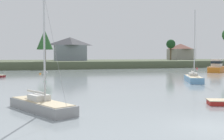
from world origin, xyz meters
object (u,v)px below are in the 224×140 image
object	(u,v)px
sailboat_skyblue	(193,80)
mooring_buoy_red	(197,69)
cruiser_orange	(217,69)
mooring_buoy_green	(45,81)
mooring_buoy_white	(47,72)
mooring_buoy_orange	(40,74)
sailboat_grey	(41,108)

from	to	relation	value
sailboat_skyblue	mooring_buoy_red	distance (m)	40.73
cruiser_orange	mooring_buoy_green	world-z (taller)	cruiser_orange
mooring_buoy_red	mooring_buoy_white	xyz separation A→B (m)	(-40.87, -4.37, -0.02)
mooring_buoy_red	mooring_buoy_orange	bearing A→B (deg)	-166.37
sailboat_skyblue	mooring_buoy_white	distance (m)	34.20
cruiser_orange	mooring_buoy_white	world-z (taller)	cruiser_orange
mooring_buoy_green	mooring_buoy_orange	distance (m)	17.31
sailboat_grey	mooring_buoy_white	world-z (taller)	sailboat_grey
mooring_buoy_green	mooring_buoy_orange	xyz separation A→B (m)	(0.22, 17.31, 0.00)
cruiser_orange	mooring_buoy_red	bearing A→B (deg)	74.25
mooring_buoy_green	mooring_buoy_red	xyz separation A→B (m)	(42.84, 27.64, 0.01)
cruiser_orange	mooring_buoy_red	size ratio (longest dim) A/B	15.54
cruiser_orange	mooring_buoy_white	distance (m)	38.18
sailboat_skyblue	sailboat_grey	size ratio (longest dim) A/B	1.29
sailboat_skyblue	sailboat_grey	distance (m)	26.17
mooring_buoy_green	mooring_buoy_white	world-z (taller)	mooring_buoy_green
mooring_buoy_green	mooring_buoy_orange	size ratio (longest dim) A/B	0.97
sailboat_skyblue	mooring_buoy_white	size ratio (longest dim) A/B	26.68
mooring_buoy_green	mooring_buoy_red	size ratio (longest dim) A/B	0.84
mooring_buoy_red	mooring_buoy_orange	size ratio (longest dim) A/B	1.15
sailboat_grey	mooring_buoy_green	bearing A→B (deg)	85.66
mooring_buoy_red	mooring_buoy_white	world-z (taller)	mooring_buoy_red
sailboat_grey	mooring_buoy_white	xyz separation A→B (m)	(3.56, 44.30, -0.13)
sailboat_grey	mooring_buoy_red	xyz separation A→B (m)	(44.43, 48.67, -0.11)
mooring_buoy_white	sailboat_skyblue	bearing A→B (deg)	-58.62
cruiser_orange	mooring_buoy_green	size ratio (longest dim) A/B	18.40
mooring_buoy_orange	sailboat_skyblue	bearing A→B (deg)	-49.92
mooring_buoy_red	sailboat_skyblue	bearing A→B (deg)	-124.49
sailboat_grey	mooring_buoy_green	xyz separation A→B (m)	(1.60, 21.03, -0.12)
sailboat_skyblue	mooring_buoy_red	size ratio (longest dim) A/B	19.81
sailboat_grey	mooring_buoy_orange	size ratio (longest dim) A/B	17.70
cruiser_orange	mooring_buoy_orange	distance (m)	38.95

